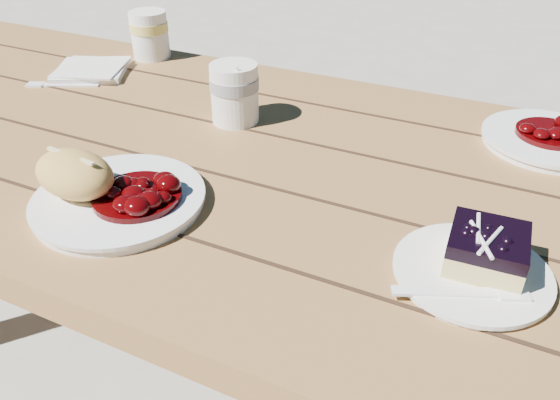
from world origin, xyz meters
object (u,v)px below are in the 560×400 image
at_px(main_plate, 120,201).
at_px(blueberry_cake, 487,249).
at_px(dessert_plate, 471,273).
at_px(coffee_cup, 235,93).
at_px(second_plate, 548,140).
at_px(second_cup, 150,35).
at_px(picnic_table, 187,212).
at_px(bread_roll, 75,174).

height_order(main_plate, blueberry_cake, blueberry_cake).
distance_m(dessert_plate, coffee_cup, 0.54).
relative_size(blueberry_cake, second_plate, 0.43).
relative_size(coffee_cup, second_plate, 0.50).
bearing_deg(second_cup, coffee_cup, -32.13).
bearing_deg(coffee_cup, second_plate, 15.62).
xyz_separation_m(dessert_plate, blueberry_cake, (0.01, 0.02, 0.03)).
height_order(dessert_plate, coffee_cup, coffee_cup).
relative_size(dessert_plate, coffee_cup, 1.67).
xyz_separation_m(main_plate, dessert_plate, (0.49, 0.06, -0.00)).
distance_m(main_plate, second_cup, 0.65).
xyz_separation_m(coffee_cup, second_cup, (-0.36, 0.23, 0.00)).
distance_m(blueberry_cake, second_plate, 0.40).
bearing_deg(dessert_plate, second_plate, 81.37).
height_order(second_plate, second_cup, second_cup).
xyz_separation_m(picnic_table, dessert_plate, (0.53, -0.15, 0.17)).
xyz_separation_m(dessert_plate, second_cup, (-0.84, 0.49, 0.05)).
distance_m(picnic_table, bread_roll, 0.32).
bearing_deg(main_plate, coffee_cup, 88.22).
distance_m(dessert_plate, second_cup, 0.97).
height_order(dessert_plate, blueberry_cake, blueberry_cake).
bearing_deg(second_plate, main_plate, -139.18).
relative_size(picnic_table, coffee_cup, 18.31).
xyz_separation_m(bread_roll, coffee_cup, (0.07, 0.34, 0.01)).
bearing_deg(main_plate, blueberry_cake, 8.81).
relative_size(dessert_plate, blueberry_cake, 1.96).
relative_size(picnic_table, main_plate, 8.27).
distance_m(picnic_table, second_plate, 0.67).
distance_m(dessert_plate, second_plate, 0.42).
height_order(main_plate, coffee_cup, coffee_cup).
height_order(picnic_table, coffee_cup, coffee_cup).
height_order(blueberry_cake, second_plate, blueberry_cake).
bearing_deg(second_cup, bread_roll, -62.49).
relative_size(main_plate, blueberry_cake, 2.59).
bearing_deg(second_plate, coffee_cup, -164.38).
bearing_deg(second_plate, second_cup, 175.11).
xyz_separation_m(coffee_cup, second_plate, (0.54, 0.15, -0.05)).
bearing_deg(second_cup, dessert_plate, -30.25).
bearing_deg(picnic_table, bread_roll, -91.63).
relative_size(coffee_cup, second_cup, 1.00).
distance_m(coffee_cup, second_cup, 0.43).
xyz_separation_m(picnic_table, coffee_cup, (0.06, 0.11, 0.22)).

